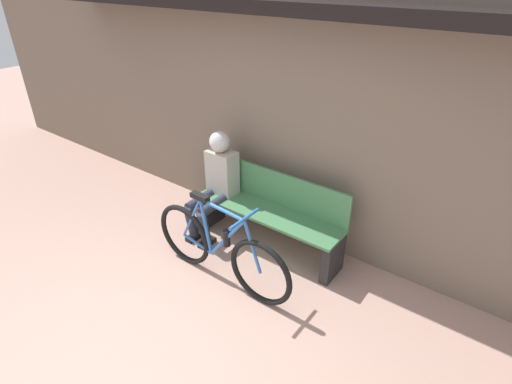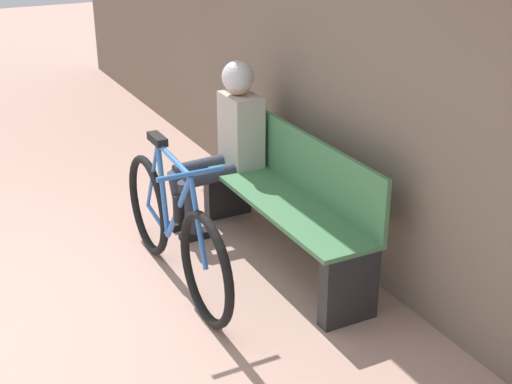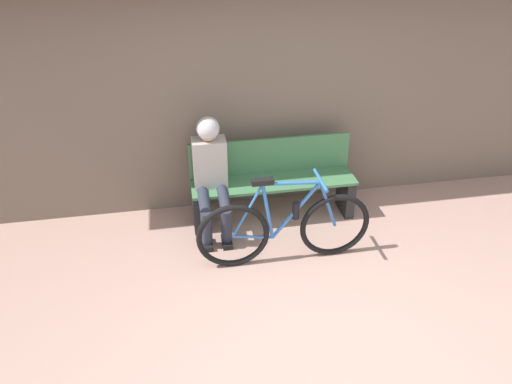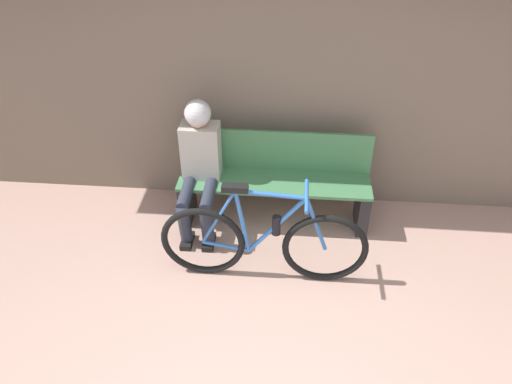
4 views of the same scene
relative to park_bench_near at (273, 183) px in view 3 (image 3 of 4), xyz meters
name	(u,v)px [view 3 (image 3 of 4)]	position (x,y,z in m)	size (l,w,h in m)	color
ground_plane	(329,349)	(0.05, -1.94, -0.42)	(24.00, 24.00, 0.00)	tan
storefront_wall	(272,57)	(0.05, 0.40, 1.24)	(12.00, 0.56, 3.20)	#756656
park_bench_near	(273,183)	(0.00, 0.00, 0.00)	(1.75, 0.42, 0.88)	#477F51
bicycle	(285,228)	(-0.05, -0.79, -0.04)	(1.68, 0.40, 0.93)	black
person_seated	(211,169)	(-0.66, -0.12, 0.29)	(0.34, 0.65, 1.24)	#2D3342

